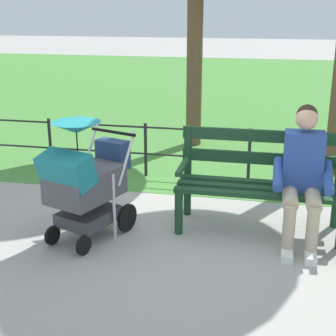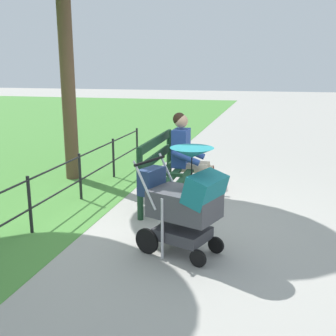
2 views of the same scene
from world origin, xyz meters
TOP-DOWN VIEW (x-y plane):
  - ground_plane at (0.00, 0.00)m, footprint 60.00×60.00m
  - grass_lawn at (0.00, -8.80)m, footprint 40.00×16.00m
  - park_bench at (-0.83, -0.12)m, footprint 1.60×0.60m
  - person_on_bench at (-1.21, 0.11)m, footprint 0.53×0.74m
  - stroller at (0.75, 0.48)m, footprint 0.76×0.99m
  - park_fence at (0.00, -1.40)m, footprint 6.63×0.04m

SIDE VIEW (x-z plane):
  - ground_plane at x=0.00m, z-range 0.00..0.00m
  - grass_lawn at x=0.00m, z-range 0.00..0.01m
  - park_fence at x=0.00m, z-range 0.07..0.77m
  - park_bench at x=-0.83m, z-range 0.05..1.01m
  - stroller at x=0.75m, z-range 0.02..1.17m
  - person_on_bench at x=-1.21m, z-range 0.04..1.31m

